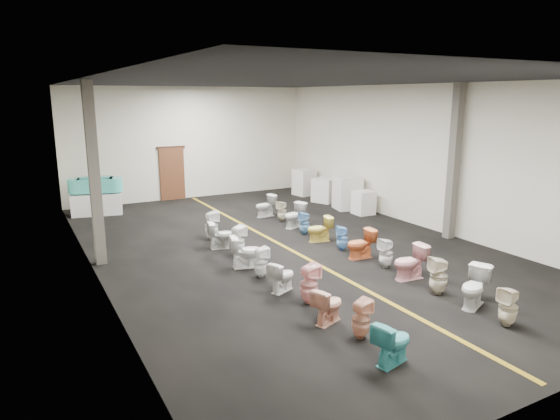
# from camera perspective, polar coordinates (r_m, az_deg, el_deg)

# --- Properties ---
(floor) EXTENTS (16.00, 16.00, 0.00)m
(floor) POSITION_cam_1_polar(r_m,az_deg,el_deg) (13.99, 0.55, -4.24)
(floor) COLOR black
(floor) RESTS_ON ground
(ceiling) EXTENTS (16.00, 16.00, 0.00)m
(ceiling) POSITION_cam_1_polar(r_m,az_deg,el_deg) (13.38, 0.60, 14.52)
(ceiling) COLOR black
(ceiling) RESTS_ON ground
(wall_back) EXTENTS (10.00, 0.00, 10.00)m
(wall_back) POSITION_cam_1_polar(r_m,az_deg,el_deg) (20.81, -10.31, 7.53)
(wall_back) COLOR beige
(wall_back) RESTS_ON ground
(wall_left) EXTENTS (0.00, 16.00, 16.00)m
(wall_left) POSITION_cam_1_polar(r_m,az_deg,el_deg) (11.92, -20.94, 3.01)
(wall_left) COLOR beige
(wall_left) RESTS_ON ground
(wall_right) EXTENTS (0.00, 16.00, 16.00)m
(wall_right) POSITION_cam_1_polar(r_m,az_deg,el_deg) (16.51, 16.00, 5.89)
(wall_right) COLOR beige
(wall_right) RESTS_ON ground
(aisle_stripe) EXTENTS (0.12, 15.60, 0.01)m
(aisle_stripe) POSITION_cam_1_polar(r_m,az_deg,el_deg) (13.99, 0.55, -4.22)
(aisle_stripe) COLOR olive
(aisle_stripe) RESTS_ON floor
(back_door) EXTENTS (1.00, 0.10, 2.10)m
(back_door) POSITION_cam_1_polar(r_m,az_deg,el_deg) (20.66, -12.23, 4.05)
(back_door) COLOR #562D19
(back_door) RESTS_ON floor
(door_frame) EXTENTS (1.15, 0.08, 0.10)m
(door_frame) POSITION_cam_1_polar(r_m,az_deg,el_deg) (20.54, -12.38, 7.00)
(door_frame) COLOR #331C11
(door_frame) RESTS_ON back_door
(column_left) EXTENTS (0.25, 0.25, 4.50)m
(column_left) POSITION_cam_1_polar(r_m,az_deg,el_deg) (12.94, -20.47, 3.76)
(column_left) COLOR #59544C
(column_left) RESTS_ON floor
(column_right) EXTENTS (0.25, 0.25, 4.50)m
(column_right) POSITION_cam_1_polar(r_m,az_deg,el_deg) (15.30, 19.26, 5.15)
(column_right) COLOR #59544C
(column_right) RESTS_ON floor
(display_table) EXTENTS (1.83, 1.16, 0.75)m
(display_table) POSITION_cam_1_polar(r_m,az_deg,el_deg) (18.92, -20.18, 0.68)
(display_table) COLOR white
(display_table) RESTS_ON floor
(bathtub) EXTENTS (1.82, 0.98, 0.55)m
(bathtub) POSITION_cam_1_polar(r_m,az_deg,el_deg) (18.80, -20.34, 2.74)
(bathtub) COLOR #42BFB0
(bathtub) RESTS_ON display_table
(appliance_crate_a) EXTENTS (0.67, 0.67, 0.84)m
(appliance_crate_a) POSITION_cam_1_polar(r_m,az_deg,el_deg) (17.99, 9.52, 0.83)
(appliance_crate_a) COLOR silver
(appliance_crate_a) RESTS_ON floor
(appliance_crate_b) EXTENTS (1.06, 1.06, 1.22)m
(appliance_crate_b) POSITION_cam_1_polar(r_m,az_deg,el_deg) (18.71, 7.71, 1.96)
(appliance_crate_b) COLOR silver
(appliance_crate_b) RESTS_ON floor
(appliance_crate_c) EXTENTS (1.10, 1.10, 0.94)m
(appliance_crate_c) POSITION_cam_1_polar(r_m,az_deg,el_deg) (19.92, 5.21, 2.28)
(appliance_crate_c) COLOR silver
(appliance_crate_c) RESTS_ON floor
(appliance_crate_d) EXTENTS (0.87, 0.87, 1.10)m
(appliance_crate_d) POSITION_cam_1_polar(r_m,az_deg,el_deg) (21.25, 2.79, 3.19)
(appliance_crate_d) COLOR white
(appliance_crate_d) RESTS_ON floor
(toilet_left_0) EXTENTS (0.78, 0.56, 0.72)m
(toilet_left_0) POSITION_cam_1_polar(r_m,az_deg,el_deg) (8.26, 12.75, -14.50)
(toilet_left_0) COLOR teal
(toilet_left_0) RESTS_ON floor
(toilet_left_1) EXTENTS (0.38, 0.38, 0.72)m
(toilet_left_1) POSITION_cam_1_polar(r_m,az_deg,el_deg) (8.93, 9.25, -12.20)
(toilet_left_1) COLOR #E6A484
(toilet_left_1) RESTS_ON floor
(toilet_left_2) EXTENTS (0.77, 0.60, 0.69)m
(toilet_left_2) POSITION_cam_1_polar(r_m,az_deg,el_deg) (9.43, 5.52, -10.76)
(toilet_left_2) COLOR #F0AA8F
(toilet_left_2) RESTS_ON floor
(toilet_left_3) EXTENTS (0.41, 0.41, 0.83)m
(toilet_left_3) POSITION_cam_1_polar(r_m,az_deg,el_deg) (10.19, 3.34, -8.44)
(toilet_left_3) COLOR #F3ADAB
(toilet_left_3) RESTS_ON floor
(toilet_left_4) EXTENTS (0.75, 0.61, 0.67)m
(toilet_left_4) POSITION_cam_1_polar(r_m,az_deg,el_deg) (10.82, 0.24, -7.58)
(toilet_left_4) COLOR white
(toilet_left_4) RESTS_ON floor
(toilet_left_5) EXTENTS (0.35, 0.34, 0.73)m
(toilet_left_5) POSITION_cam_1_polar(r_m,az_deg,el_deg) (11.61, -2.20, -5.99)
(toilet_left_5) COLOR white
(toilet_left_5) RESTS_ON floor
(toilet_left_6) EXTENTS (0.87, 0.62, 0.80)m
(toilet_left_6) POSITION_cam_1_polar(r_m,az_deg,el_deg) (12.29, -3.89, -4.76)
(toilet_left_6) COLOR white
(toilet_left_6) RESTS_ON floor
(toilet_left_7) EXTENTS (0.47, 0.46, 0.82)m
(toilet_left_7) POSITION_cam_1_polar(r_m,az_deg,el_deg) (13.18, -4.83, -3.51)
(toilet_left_7) COLOR white
(toilet_left_7) RESTS_ON floor
(toilet_left_8) EXTENTS (0.81, 0.55, 0.75)m
(toilet_left_8) POSITION_cam_1_polar(r_m,az_deg,el_deg) (13.87, -6.70, -2.85)
(toilet_left_8) COLOR silver
(toilet_left_8) RESTS_ON floor
(toilet_left_9) EXTENTS (0.41, 0.40, 0.86)m
(toilet_left_9) POSITION_cam_1_polar(r_m,az_deg,el_deg) (14.73, -7.83, -1.75)
(toilet_left_9) COLOR white
(toilet_left_9) RESTS_ON floor
(toilet_right_0) EXTENTS (0.37, 0.36, 0.75)m
(toilet_right_0) POSITION_cam_1_polar(r_m,az_deg,el_deg) (10.14, 24.63, -10.02)
(toilet_right_0) COLOR beige
(toilet_right_0) RESTS_ON floor
(toilet_right_1) EXTENTS (0.91, 0.73, 0.82)m
(toilet_right_1) POSITION_cam_1_polar(r_m,az_deg,el_deg) (10.76, 21.36, -8.22)
(toilet_right_1) COLOR silver
(toilet_right_1) RESTS_ON floor
(toilet_right_2) EXTENTS (0.47, 0.47, 0.83)m
(toilet_right_2) POSITION_cam_1_polar(r_m,az_deg,el_deg) (11.13, 17.67, -7.19)
(toilet_right_2) COLOR beige
(toilet_right_2) RESTS_ON floor
(toilet_right_3) EXTENTS (0.83, 0.51, 0.81)m
(toilet_right_3) POSITION_cam_1_polar(r_m,az_deg,el_deg) (11.85, 14.63, -5.80)
(toilet_right_3) COLOR #F2ABAE
(toilet_right_3) RESTS_ON floor
(toilet_right_4) EXTENTS (0.35, 0.34, 0.75)m
(toilet_right_4) POSITION_cam_1_polar(r_m,az_deg,el_deg) (12.50, 12.02, -4.85)
(toilet_right_4) COLOR white
(toilet_right_4) RESTS_ON floor
(toilet_right_5) EXTENTS (0.78, 0.49, 0.77)m
(toilet_right_5) POSITION_cam_1_polar(r_m,az_deg,el_deg) (13.09, 9.20, -3.86)
(toilet_right_5) COLOR orange
(toilet_right_5) RESTS_ON floor
(toilet_right_6) EXTENTS (0.41, 0.40, 0.68)m
(toilet_right_6) POSITION_cam_1_polar(r_m,az_deg,el_deg) (13.71, 7.13, -3.21)
(toilet_right_6) COLOR #6FABE5
(toilet_right_6) RESTS_ON floor
(toilet_right_7) EXTENTS (0.78, 0.53, 0.73)m
(toilet_right_7) POSITION_cam_1_polar(r_m,az_deg,el_deg) (14.46, 4.54, -2.19)
(toilet_right_7) COLOR #F1D65A
(toilet_right_7) RESTS_ON floor
(toilet_right_8) EXTENTS (0.35, 0.35, 0.70)m
(toilet_right_8) POSITION_cam_1_polar(r_m,az_deg,el_deg) (15.18, 2.82, -1.51)
(toilet_right_8) COLOR #6A9FCE
(toilet_right_8) RESTS_ON floor
(toilet_right_9) EXTENTS (0.88, 0.67, 0.79)m
(toilet_right_9) POSITION_cam_1_polar(r_m,az_deg,el_deg) (15.95, 1.67, -0.62)
(toilet_right_9) COLOR silver
(toilet_right_9) RESTS_ON floor
(toilet_right_10) EXTENTS (0.39, 0.39, 0.69)m
(toilet_right_10) POSITION_cam_1_polar(r_m,az_deg,el_deg) (16.76, 0.23, -0.13)
(toilet_right_10) COLOR beige
(toilet_right_10) RESTS_ON floor
(toilet_right_11) EXTENTS (0.81, 0.54, 0.76)m
(toilet_right_11) POSITION_cam_1_polar(r_m,az_deg,el_deg) (17.39, -1.68, 0.47)
(toilet_right_11) COLOR silver
(toilet_right_11) RESTS_ON floor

